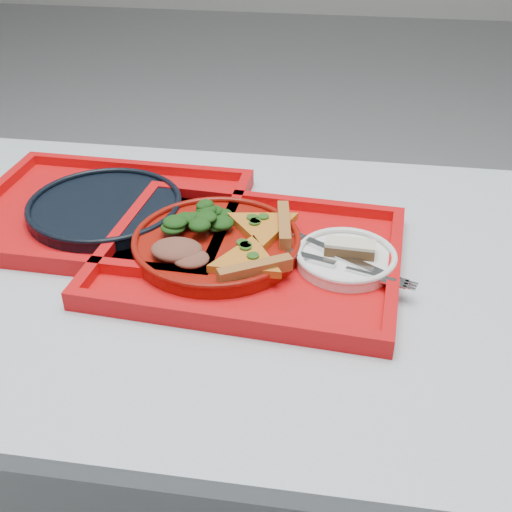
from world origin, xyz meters
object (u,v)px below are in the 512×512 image
navy_plate (105,208)px  dinner_plate (217,245)px  dessert_bar (350,248)px  tray_main (251,259)px  tray_far (106,215)px

navy_plate → dinner_plate: bearing=-22.3°
dessert_bar → tray_main: bearing=-174.4°
tray_far → dessert_bar: bearing=-10.2°
tray_main → tray_far: 0.28m
tray_far → navy_plate: 0.01m
navy_plate → tray_far: bearing=0.0°
tray_far → navy_plate: size_ratio=1.73×
tray_far → dinner_plate: size_ratio=1.73×
dinner_plate → dessert_bar: bearing=-0.7°
tray_far → navy_plate: (0.00, 0.00, 0.01)m
tray_far → dessert_bar: 0.43m
dinner_plate → navy_plate: (-0.21, 0.09, -0.00)m
dinner_plate → dessert_bar: (0.20, -0.00, 0.02)m
navy_plate → dessert_bar: 0.43m
tray_far → tray_main: bearing=-18.0°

